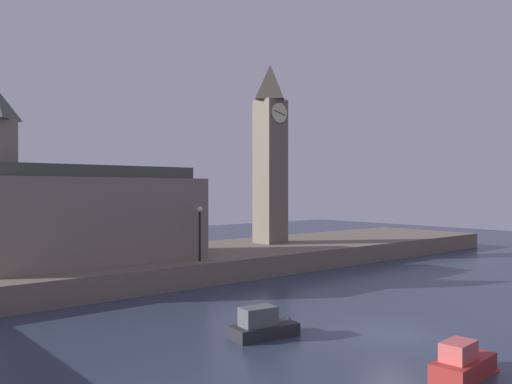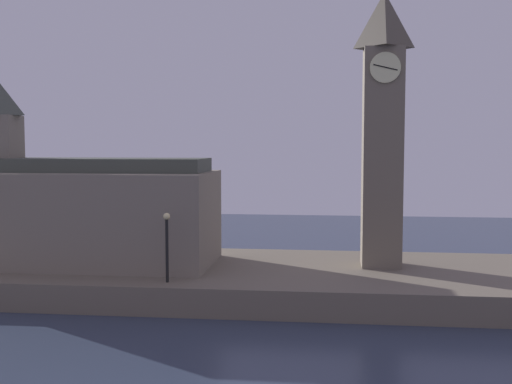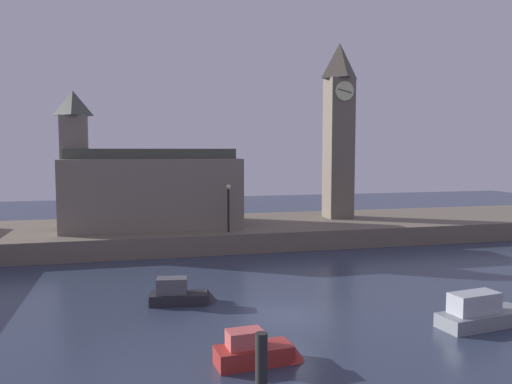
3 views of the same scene
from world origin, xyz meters
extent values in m
plane|color=#2D384C|center=(0.00, 0.00, 0.00)|extent=(120.00, 120.00, 0.00)
cube|color=#6B6051|center=(0.00, 20.00, 0.75)|extent=(70.00, 12.00, 1.50)
cube|color=#6B6051|center=(11.60, 21.02, 7.79)|extent=(2.24, 2.24, 12.59)
cylinder|color=beige|center=(11.60, 19.84, 12.87)|extent=(1.70, 0.12, 1.70)
cube|color=black|center=(11.60, 19.77, 12.87)|extent=(1.34, 0.04, 0.38)
pyramid|color=#4A4339|center=(11.60, 21.02, 15.68)|extent=(2.47, 2.47, 3.17)
cube|color=slate|center=(-5.14, 19.84, 4.25)|extent=(13.77, 6.90, 5.49)
cube|color=slate|center=(-11.04, 19.84, 5.93)|extent=(1.97, 1.97, 8.85)
pyramid|color=#474C42|center=(-11.04, 19.84, 11.32)|extent=(2.16, 2.16, 1.93)
cube|color=#42473D|center=(-5.14, 19.84, 7.39)|extent=(13.08, 4.14, 0.80)
cylinder|color=black|center=(0.29, 15.30, 3.13)|extent=(0.16, 0.16, 3.25)
sphere|color=#F2E099|center=(0.29, 15.30, 4.93)|extent=(0.36, 0.36, 0.36)
cylinder|color=#252525|center=(-3.00, -7.22, 1.04)|extent=(0.38, 0.38, 2.08)
cube|color=#232328|center=(-4.58, 3.16, 0.27)|extent=(3.01, 1.68, 0.54)
cube|color=#515156|center=(-4.92, 3.16, 0.94)|extent=(1.60, 1.10, 0.79)
cone|color=#232328|center=(-3.15, 3.16, 0.30)|extent=(1.30, 1.30, 0.71)
cube|color=gray|center=(8.12, -3.27, 0.31)|extent=(4.44, 1.99, 0.62)
cube|color=#A8ADB2|center=(7.61, -3.27, 1.06)|extent=(2.32, 1.29, 0.88)
cube|color=maroon|center=(-2.63, -4.71, 0.33)|extent=(2.85, 1.38, 0.66)
cube|color=#CC5651|center=(-2.96, -4.71, 0.97)|extent=(1.33, 0.91, 0.62)
cone|color=maroon|center=(-1.25, -4.71, 0.36)|extent=(1.12, 1.12, 0.69)
camera|label=1|loc=(-19.04, -13.53, 6.29)|focal=36.68mm
camera|label=2|loc=(8.53, -15.75, 8.62)|focal=43.82mm
camera|label=3|loc=(-6.80, -21.76, 7.68)|focal=35.36mm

